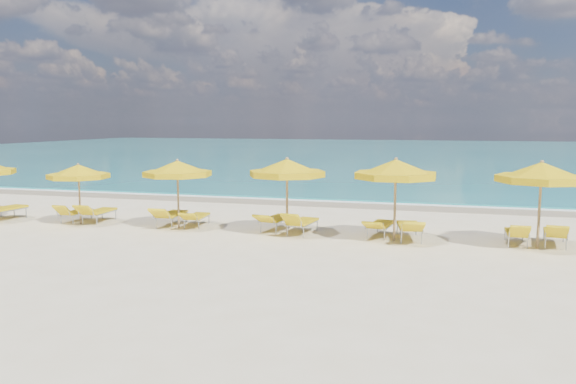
# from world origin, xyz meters

# --- Properties ---
(ground_plane) EXTENTS (120.00, 120.00, 0.00)m
(ground_plane) POSITION_xyz_m (0.00, 0.00, 0.00)
(ground_plane) COLOR beige
(ocean) EXTENTS (120.00, 80.00, 0.30)m
(ocean) POSITION_xyz_m (0.00, 48.00, 0.00)
(ocean) COLOR #16797C
(ocean) RESTS_ON ground
(wet_sand_band) EXTENTS (120.00, 2.60, 0.01)m
(wet_sand_band) POSITION_xyz_m (0.00, 7.40, 0.00)
(wet_sand_band) COLOR tan
(wet_sand_band) RESTS_ON ground
(foam_line) EXTENTS (120.00, 1.20, 0.03)m
(foam_line) POSITION_xyz_m (0.00, 8.20, 0.00)
(foam_line) COLOR white
(foam_line) RESTS_ON ground
(whitecap_near) EXTENTS (14.00, 0.36, 0.05)m
(whitecap_near) POSITION_xyz_m (-6.00, 17.00, 0.00)
(whitecap_near) COLOR white
(whitecap_near) RESTS_ON ground
(whitecap_far) EXTENTS (18.00, 0.30, 0.05)m
(whitecap_far) POSITION_xyz_m (8.00, 24.00, 0.00)
(whitecap_far) COLOR white
(whitecap_far) RESTS_ON ground
(umbrella_1) EXTENTS (2.52, 2.52, 2.14)m
(umbrella_1) POSITION_xyz_m (-7.13, 0.08, 1.82)
(umbrella_1) COLOR #A58252
(umbrella_1) RESTS_ON ground
(umbrella_2) EXTENTS (2.72, 2.72, 2.33)m
(umbrella_2) POSITION_xyz_m (-3.51, 0.37, 1.98)
(umbrella_2) COLOR #A58252
(umbrella_2) RESTS_ON ground
(umbrella_3) EXTENTS (2.58, 2.58, 2.46)m
(umbrella_3) POSITION_xyz_m (0.29, 0.33, 2.10)
(umbrella_3) COLOR #A58252
(umbrella_3) RESTS_ON ground
(umbrella_4) EXTENTS (3.27, 3.27, 2.52)m
(umbrella_4) POSITION_xyz_m (3.67, 0.19, 2.15)
(umbrella_4) COLOR #A58252
(umbrella_4) RESTS_ON ground
(umbrella_5) EXTENTS (2.48, 2.48, 2.51)m
(umbrella_5) POSITION_xyz_m (7.66, 0.30, 2.14)
(umbrella_5) COLOR #A58252
(umbrella_5) RESTS_ON ground
(lounger_0_right) EXTENTS (0.90, 2.15, 0.76)m
(lounger_0_right) POSITION_xyz_m (-10.30, 0.01, 0.24)
(lounger_0_right) COLOR #A5A8AD
(lounger_0_right) RESTS_ON ground
(lounger_1_left) EXTENTS (0.56, 1.61, 0.74)m
(lounger_1_left) POSITION_xyz_m (-7.63, 0.48, 0.20)
(lounger_1_left) COLOR #A5A8AD
(lounger_1_left) RESTS_ON ground
(lounger_1_right) EXTENTS (0.67, 1.88, 0.78)m
(lounger_1_right) POSITION_xyz_m (-6.75, 0.59, 0.23)
(lounger_1_right) COLOR #A5A8AD
(lounger_1_right) RESTS_ON ground
(lounger_2_left) EXTENTS (0.71, 1.94, 0.78)m
(lounger_2_left) POSITION_xyz_m (-3.95, 0.67, 0.23)
(lounger_2_left) COLOR #A5A8AD
(lounger_2_left) RESTS_ON ground
(lounger_2_right) EXTENTS (0.71, 1.77, 0.64)m
(lounger_2_right) POSITION_xyz_m (-3.04, 0.76, 0.20)
(lounger_2_right) COLOR #A5A8AD
(lounger_2_right) RESTS_ON ground
(lounger_3_left) EXTENTS (0.88, 1.97, 0.70)m
(lounger_3_left) POSITION_xyz_m (-0.24, 0.88, 0.22)
(lounger_3_left) COLOR #A5A8AD
(lounger_3_left) RESTS_ON ground
(lounger_3_right) EXTENTS (0.85, 1.88, 0.82)m
(lounger_3_right) POSITION_xyz_m (0.73, 0.55, 0.22)
(lounger_3_right) COLOR #A5A8AD
(lounger_3_right) RESTS_ON ground
(lounger_4_left) EXTENTS (0.86, 1.94, 0.67)m
(lounger_4_left) POSITION_xyz_m (3.20, 0.77, 0.22)
(lounger_4_left) COLOR #A5A8AD
(lounger_4_left) RESTS_ON ground
(lounger_4_right) EXTENTS (0.98, 2.09, 0.78)m
(lounger_4_right) POSITION_xyz_m (4.09, 0.53, 0.24)
(lounger_4_right) COLOR #A5A8AD
(lounger_4_right) RESTS_ON ground
(lounger_5_left) EXTENTS (0.58, 1.67, 0.75)m
(lounger_5_left) POSITION_xyz_m (7.13, 0.66, 0.21)
(lounger_5_left) COLOR #A5A8AD
(lounger_5_left) RESTS_ON ground
(lounger_5_right) EXTENTS (0.80, 1.84, 0.78)m
(lounger_5_right) POSITION_xyz_m (8.19, 0.81, 0.22)
(lounger_5_right) COLOR #A5A8AD
(lounger_5_right) RESTS_ON ground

